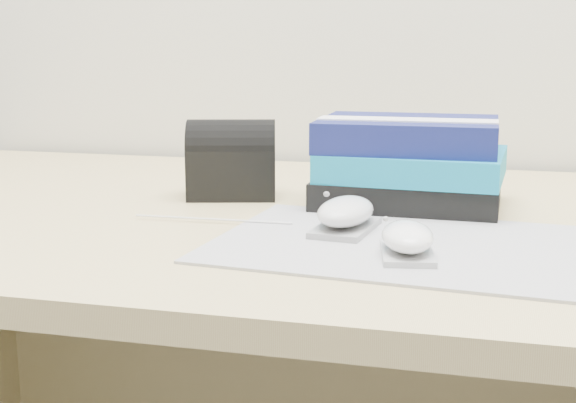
% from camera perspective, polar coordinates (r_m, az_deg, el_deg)
% --- Properties ---
extents(desk, '(1.60, 0.80, 0.73)m').
position_cam_1_polar(desk, '(1.14, 5.92, -11.86)').
color(desk, tan).
rests_on(desk, ground).
extents(mousepad, '(0.39, 0.32, 0.00)m').
position_cam_1_polar(mousepad, '(0.86, 7.47, -2.97)').
color(mousepad, gray).
rests_on(mousepad, desk).
extents(mouse_rear, '(0.07, 0.11, 0.04)m').
position_cam_1_polar(mouse_rear, '(0.90, 4.11, -0.91)').
color(mouse_rear, '#949496').
rests_on(mouse_rear, mousepad).
extents(mouse_front, '(0.07, 0.10, 0.04)m').
position_cam_1_polar(mouse_front, '(0.80, 8.49, -2.67)').
color(mouse_front, '#A6A6A9').
rests_on(mouse_front, mousepad).
extents(usb_cable, '(0.19, 0.01, 0.00)m').
position_cam_1_polar(usb_cable, '(0.96, -5.38, -1.27)').
color(usb_cable, white).
rests_on(usb_cable, mousepad).
extents(book_stack, '(0.24, 0.19, 0.12)m').
position_cam_1_polar(book_stack, '(1.06, 8.67, 2.72)').
color(book_stack, black).
rests_on(book_stack, desk).
extents(pouch, '(0.14, 0.11, 0.11)m').
position_cam_1_polar(pouch, '(1.10, -4.03, 2.97)').
color(pouch, black).
rests_on(pouch, desk).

